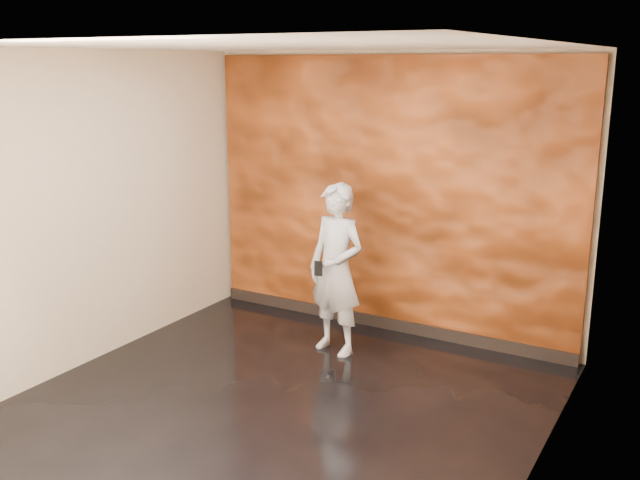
# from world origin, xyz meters

# --- Properties ---
(room) EXTENTS (4.02, 4.02, 2.81)m
(room) POSITION_xyz_m (0.00, 0.00, 1.40)
(room) COLOR black
(room) RESTS_ON ground
(feature_wall) EXTENTS (3.90, 0.06, 2.75)m
(feature_wall) POSITION_xyz_m (0.00, 1.96, 1.38)
(feature_wall) COLOR #C75B22
(feature_wall) RESTS_ON ground
(baseboard) EXTENTS (3.90, 0.04, 0.12)m
(baseboard) POSITION_xyz_m (0.00, 1.92, 0.06)
(baseboard) COLOR black
(baseboard) RESTS_ON ground
(man) EXTENTS (0.65, 0.49, 1.62)m
(man) POSITION_xyz_m (-0.14, 1.15, 0.81)
(man) COLOR #9DA1AC
(man) RESTS_ON ground
(phone) EXTENTS (0.08, 0.03, 0.14)m
(phone) POSITION_xyz_m (-0.20, 0.93, 0.87)
(phone) COLOR black
(phone) RESTS_ON man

